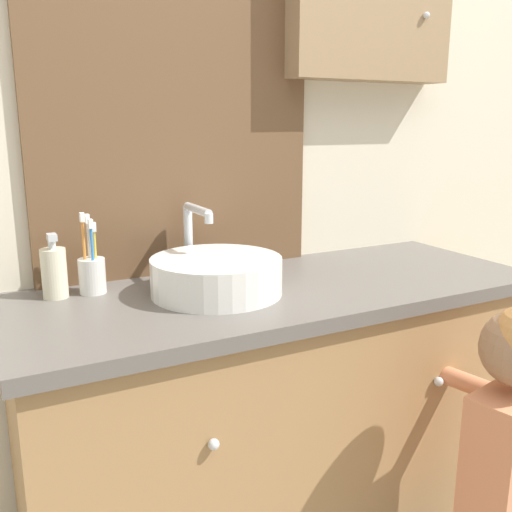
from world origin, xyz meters
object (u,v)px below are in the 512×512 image
Objects in this scene: sink_basin at (216,274)px; child_figure at (508,449)px; soap_dispenser at (54,272)px; toothbrush_holder at (92,272)px.

sink_basin is 0.43× the size of child_figure.
soap_dispenser reaches higher than child_figure.
soap_dispenser is 1.13m from child_figure.
soap_dispenser is (-0.36, 0.15, 0.01)m from sink_basin.
soap_dispenser is 0.18× the size of child_figure.
toothbrush_holder is 0.09m from soap_dispenser.
child_figure is at bearing -44.29° from sink_basin.
sink_basin is at bearing -22.29° from soap_dispenser.
child_figure is at bearing -39.31° from toothbrush_holder.
sink_basin is at bearing 135.71° from child_figure.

